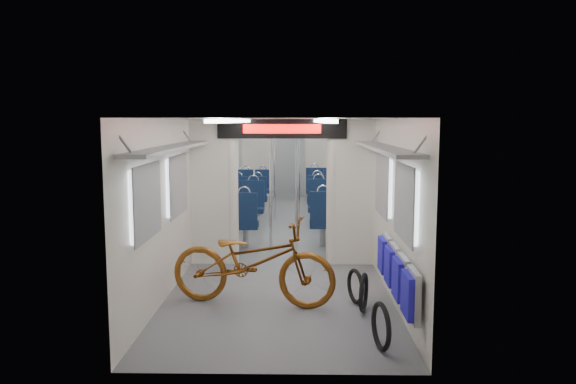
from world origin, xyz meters
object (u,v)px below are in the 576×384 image
(bike_hoop_c, at_px, (355,288))
(seat_bay_near_right, at_px, (333,208))
(flip_bench, at_px, (396,272))
(seat_bay_near_left, at_px, (237,209))
(stanchion_near_left, at_px, (271,186))
(stanchion_near_right, at_px, (297,186))
(seat_bay_far_left, at_px, (251,190))
(bike_hoop_a, at_px, (381,329))
(stanchion_far_right, at_px, (299,171))
(seat_bay_far_right, at_px, (325,189))
(bicycle, at_px, (253,261))
(bike_hoop_b, at_px, (364,295))
(stanchion_far_left, at_px, (274,170))

(bike_hoop_c, xyz_separation_m, seat_bay_near_right, (-0.03, 4.16, 0.36))
(flip_bench, height_order, seat_bay_near_left, seat_bay_near_left)
(stanchion_near_left, height_order, stanchion_near_right, same)
(seat_bay_far_left, bearing_deg, seat_bay_near_right, -59.66)
(bike_hoop_a, distance_m, stanchion_far_right, 7.35)
(seat_bay_far_left, bearing_deg, seat_bay_far_right, -4.91)
(seat_bay_far_left, bearing_deg, bicycle, -85.18)
(seat_bay_near_left, height_order, stanchion_near_left, stanchion_near_left)
(bike_hoop_c, height_order, stanchion_far_right, stanchion_far_right)
(stanchion_near_left, bearing_deg, seat_bay_near_left, 119.87)
(seat_bay_near_left, height_order, seat_bay_far_left, seat_bay_near_left)
(bike_hoop_b, bearing_deg, seat_bay_far_left, 104.42)
(seat_bay_far_right, bearing_deg, bike_hoop_c, -89.75)
(seat_bay_far_left, xyz_separation_m, stanchion_near_left, (0.71, -4.57, 0.62))
(stanchion_near_left, distance_m, stanchion_far_right, 3.07)
(flip_bench, relative_size, bike_hoop_c, 4.70)
(flip_bench, distance_m, seat_bay_far_left, 8.32)
(bike_hoop_c, bearing_deg, bike_hoop_b, -77.64)
(seat_bay_far_left, xyz_separation_m, stanchion_far_left, (0.64, -1.31, 0.62))
(bicycle, relative_size, stanchion_near_right, 0.91)
(flip_bench, height_order, seat_bay_far_left, seat_bay_far_left)
(flip_bench, distance_m, bike_hoop_c, 0.85)
(bike_hoop_b, distance_m, stanchion_far_left, 6.56)
(seat_bay_far_left, xyz_separation_m, stanchion_far_right, (1.21, -1.54, 0.62))
(bike_hoop_b, bearing_deg, bike_hoop_c, 102.36)
(bike_hoop_a, distance_m, stanchion_near_left, 4.51)
(seat_bay_far_right, bearing_deg, stanchion_far_left, -136.89)
(flip_bench, xyz_separation_m, stanchion_near_left, (-1.58, 3.43, 0.57))
(flip_bench, height_order, bike_hoop_a, flip_bench)
(flip_bench, bearing_deg, stanchion_near_left, 114.69)
(bicycle, distance_m, flip_bench, 1.77)
(seat_bay_far_right, bearing_deg, bike_hoop_b, -89.24)
(flip_bench, relative_size, seat_bay_far_right, 0.96)
(seat_bay_near_left, relative_size, seat_bay_near_right, 0.98)
(flip_bench, distance_m, stanchion_far_right, 6.57)
(bicycle, xyz_separation_m, seat_bay_near_left, (-0.62, 4.07, 0.01))
(seat_bay_far_left, height_order, stanchion_far_right, stanchion_far_right)
(bicycle, xyz_separation_m, bike_hoop_a, (1.39, -1.39, -0.33))
(bike_hoop_a, bearing_deg, stanchion_far_right, 96.27)
(flip_bench, xyz_separation_m, seat_bay_far_left, (-2.29, 8.00, -0.05))
(bike_hoop_b, distance_m, stanchion_near_right, 3.37)
(bike_hoop_a, xyz_separation_m, stanchion_far_left, (-1.37, 7.48, 0.93))
(bike_hoop_b, bearing_deg, stanchion_far_left, 101.78)
(seat_bay_near_left, bearing_deg, seat_bay_near_right, 4.12)
(bike_hoop_c, relative_size, seat_bay_far_right, 0.20)
(bike_hoop_a, distance_m, bike_hoop_b, 1.13)
(seat_bay_near_right, relative_size, stanchion_far_left, 0.96)
(bike_hoop_a, xyz_separation_m, bike_hoop_c, (-0.11, 1.44, -0.02))
(stanchion_near_left, height_order, stanchion_far_left, same)
(stanchion_far_left, bearing_deg, seat_bay_far_left, 116.23)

